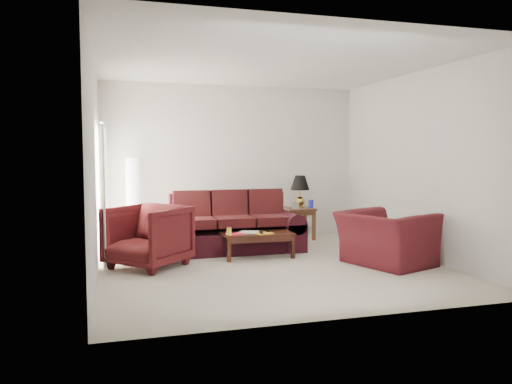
% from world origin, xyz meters
% --- Properties ---
extents(floor, '(5.00, 5.00, 0.00)m').
position_xyz_m(floor, '(0.00, 0.00, 0.00)').
color(floor, beige).
rests_on(floor, ground).
extents(blinds, '(0.10, 2.00, 2.16)m').
position_xyz_m(blinds, '(-2.42, 1.30, 1.08)').
color(blinds, silver).
rests_on(blinds, ground).
extents(sofa, '(2.49, 1.25, 0.98)m').
position_xyz_m(sofa, '(-0.32, 1.25, 0.49)').
color(sofa, black).
rests_on(sofa, ground).
extents(throw_pillow, '(0.48, 0.37, 0.45)m').
position_xyz_m(throw_pillow, '(-0.78, 2.13, 0.76)').
color(throw_pillow, black).
rests_on(throw_pillow, sofa).
extents(end_table, '(0.57, 0.57, 0.62)m').
position_xyz_m(end_table, '(1.23, 2.12, 0.31)').
color(end_table, '#482818').
rests_on(end_table, ground).
extents(table_lamp, '(0.46, 0.46, 0.63)m').
position_xyz_m(table_lamp, '(1.28, 2.17, 0.94)').
color(table_lamp, gold).
rests_on(table_lamp, end_table).
extents(clock, '(0.13, 0.06, 0.13)m').
position_xyz_m(clock, '(1.11, 1.96, 0.68)').
color(clock, '#B2B2B6').
rests_on(clock, end_table).
extents(blue_canister, '(0.13, 0.13, 0.16)m').
position_xyz_m(blue_canister, '(1.44, 2.00, 0.70)').
color(blue_canister, '#1C22B8').
rests_on(blue_canister, end_table).
extents(picture_frame, '(0.18, 0.19, 0.05)m').
position_xyz_m(picture_frame, '(1.07, 2.30, 0.69)').
color(picture_frame, white).
rests_on(picture_frame, end_table).
extents(floor_lamp, '(0.31, 0.31, 1.62)m').
position_xyz_m(floor_lamp, '(-1.94, 2.20, 0.81)').
color(floor_lamp, silver).
rests_on(floor_lamp, ground).
extents(armchair_left, '(1.42, 1.42, 0.92)m').
position_xyz_m(armchair_left, '(-1.79, 0.41, 0.46)').
color(armchair_left, '#3D0E10').
rests_on(armchair_left, ground).
extents(armchair_right, '(1.43, 1.53, 0.80)m').
position_xyz_m(armchair_right, '(1.68, -0.41, 0.40)').
color(armchair_right, '#400E14').
rests_on(armchair_right, ground).
extents(coffee_table, '(1.20, 0.69, 0.40)m').
position_xyz_m(coffee_table, '(-0.03, 0.65, 0.20)').
color(coffee_table, black).
rests_on(coffee_table, ground).
extents(magazine_red, '(0.29, 0.25, 0.01)m').
position_xyz_m(magazine_red, '(-0.43, 0.60, 0.41)').
color(magazine_red, red).
rests_on(magazine_red, coffee_table).
extents(magazine_white, '(0.38, 0.35, 0.02)m').
position_xyz_m(magazine_white, '(-0.15, 0.71, 0.41)').
color(magazine_white, white).
rests_on(magazine_white, coffee_table).
extents(magazine_orange, '(0.29, 0.24, 0.02)m').
position_xyz_m(magazine_orange, '(0.04, 0.53, 0.41)').
color(magazine_orange, gold).
rests_on(magazine_orange, coffee_table).
extents(remote_a, '(0.08, 0.18, 0.02)m').
position_xyz_m(remote_a, '(-0.01, 0.51, 0.43)').
color(remote_a, black).
rests_on(remote_a, coffee_table).
extents(remote_b, '(0.05, 0.15, 0.02)m').
position_xyz_m(remote_b, '(0.13, 0.64, 0.43)').
color(remote_b, black).
rests_on(remote_b, coffee_table).
extents(yellow_glass, '(0.09, 0.09, 0.13)m').
position_xyz_m(yellow_glass, '(-0.53, 0.54, 0.46)').
color(yellow_glass, yellow).
rests_on(yellow_glass, coffee_table).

